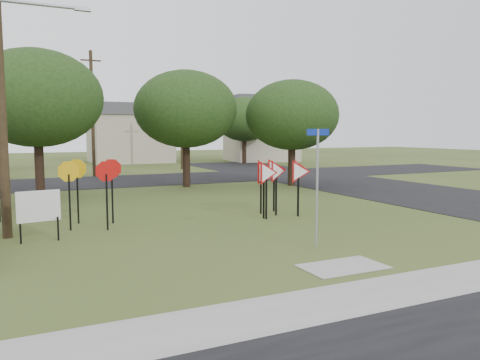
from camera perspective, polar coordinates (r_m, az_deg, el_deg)
name	(u,v)px	position (r m, az deg, el deg)	size (l,w,h in m)	color
ground	(290,245)	(13.50, 6.17, -7.92)	(140.00, 140.00, 0.00)	#3A4C1C
sidewalk	(398,290)	(10.29, 18.75, -12.54)	(30.00, 1.60, 0.02)	gray
planting_strip	(447,310)	(9.52, 23.93, -14.26)	(30.00, 0.80, 0.02)	#3A4C1C
street_right	(377,187)	(28.54, 16.33, -0.83)	(8.00, 50.00, 0.02)	black
street_far	(134,180)	(32.08, -12.79, -0.03)	(60.00, 8.00, 0.02)	black
curb_pad	(343,267)	(11.59, 12.47, -10.28)	(2.00, 1.20, 0.02)	gray
street_name_sign	(317,181)	(13.13, 9.39, -0.06)	(0.68, 0.09, 3.29)	#989AA1
stop_sign_cluster	(91,177)	(16.55, -17.70, 0.40)	(2.18, 1.82, 2.29)	black
yield_sign_cluster	(277,173)	(18.04, 4.55, 0.80)	(2.81, 1.69, 2.20)	black
info_board	(39,208)	(14.81, -23.34, -3.15)	(1.20, 0.25, 1.52)	black
utility_pole_main	(1,64)	(15.80, -27.09, 12.51)	(3.55, 0.33, 10.00)	#3C2E1B
far_pole_a	(92,113)	(35.54, -17.55, 7.81)	(1.40, 0.24, 9.00)	#3C2E1B
far_pole_b	(182,119)	(41.25, -7.14, 7.37)	(1.40, 0.24, 8.50)	#3C2E1B
house_mid	(129,133)	(52.31, -13.35, 5.60)	(8.40, 8.40, 6.20)	#BEB399
house_right	(261,128)	(53.33, 2.54, 6.29)	(8.30, 8.30, 7.20)	#BEB399
tree_near_left	(36,98)	(25.24, -23.56, 9.10)	(6.40, 6.40, 7.27)	black
tree_near_mid	(186,109)	(27.67, -6.63, 8.56)	(6.00, 6.00, 6.80)	black
tree_near_right	(292,115)	(28.40, 6.37, 7.85)	(5.60, 5.60, 6.33)	black
tree_far_right	(244,119)	(47.97, 0.53, 7.42)	(6.00, 6.00, 6.80)	black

